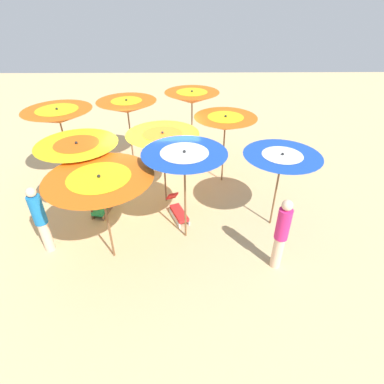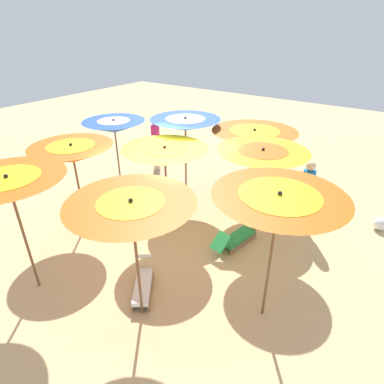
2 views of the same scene
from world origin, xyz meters
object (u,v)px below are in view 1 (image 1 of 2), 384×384
beach_umbrella_3 (127,107)px  lounger_2 (178,211)px  beach_umbrella_0 (59,116)px  beach_umbrella_1 (78,150)px  beach_umbrella_5 (185,159)px  lounger_1 (105,203)px  lounger_0 (142,164)px  beachgoer_0 (40,219)px  beach_umbrella_4 (163,141)px  beach_umbrella_8 (281,162)px  beach_umbrella_2 (101,186)px  beach_umbrella_6 (192,98)px  beach_umbrella_7 (225,123)px  beachgoer_1 (281,233)px

beach_umbrella_3 → lounger_2: bearing=118.4°
beach_umbrella_0 → beach_umbrella_1: size_ratio=1.07×
beach_umbrella_5 → lounger_1: beach_umbrella_5 is taller
beach_umbrella_1 → lounger_0: size_ratio=1.93×
beach_umbrella_1 → beachgoer_0: 1.86m
beach_umbrella_4 → beach_umbrella_5: 1.77m
beach_umbrella_3 → beach_umbrella_4: (-1.37, 2.42, -0.17)m
beach_umbrella_1 → beach_umbrella_8: beach_umbrella_1 is taller
beach_umbrella_2 → lounger_2: bearing=-135.1°
beach_umbrella_8 → lounger_2: bearing=-7.1°
lounger_0 → beach_umbrella_5: bearing=167.2°
beach_umbrella_0 → lounger_2: bearing=151.3°
beach_umbrella_6 → lounger_0: beach_umbrella_6 is taller
lounger_2 → beach_umbrella_2: bearing=-67.6°
beach_umbrella_3 → beach_umbrella_7: beach_umbrella_3 is taller
beachgoer_0 → beachgoer_1: (-5.54, 0.61, 0.02)m
beach_umbrella_5 → beach_umbrella_7: size_ratio=1.09×
beach_umbrella_2 → beach_umbrella_3: beach_umbrella_3 is taller
beach_umbrella_3 → beach_umbrella_6: size_ratio=0.97×
beach_umbrella_2 → beach_umbrella_8: (-4.13, -1.21, -0.10)m
beach_umbrella_3 → beach_umbrella_7: bearing=159.0°
beach_umbrella_0 → beach_umbrella_2: beach_umbrella_0 is taller
beach_umbrella_2 → lounger_1: (0.65, -1.97, -1.85)m
beach_umbrella_4 → beach_umbrella_7: size_ratio=0.99×
beach_umbrella_8 → beachgoer_1: (0.25, 1.58, -0.94)m
beach_umbrella_0 → beach_umbrella_4: size_ratio=1.13×
beach_umbrella_1 → beach_umbrella_5: (-2.65, 0.75, 0.13)m
beach_umbrella_1 → beachgoer_1: beach_umbrella_1 is taller
lounger_1 → beachgoer_0: 2.14m
beach_umbrella_0 → lounger_2: size_ratio=2.18×
lounger_1 → beach_umbrella_3: bearing=-178.7°
beach_umbrella_8 → beachgoer_1: beach_umbrella_8 is taller
beach_umbrella_2 → beach_umbrella_4: (-1.15, -2.35, -0.04)m
lounger_0 → lounger_2: lounger_2 is taller
beach_umbrella_8 → beachgoer_0: bearing=9.5°
beach_umbrella_7 → lounger_2: size_ratio=1.95×
lounger_2 → beach_umbrella_4: bearing=-177.1°
beach_umbrella_7 → lounger_2: bearing=54.1°
beach_umbrella_4 → beachgoer_1: (-2.74, 2.72, -1.01)m
beach_umbrella_6 → beach_umbrella_8: bearing=116.6°
beachgoer_0 → lounger_2: bearing=123.7°
beach_umbrella_5 → beachgoer_0: beach_umbrella_5 is taller
beach_umbrella_6 → beach_umbrella_2: bearing=70.1°
beach_umbrella_0 → beach_umbrella_1: bearing=119.7°
lounger_1 → beachgoer_0: bearing=-20.2°
lounger_2 → beach_umbrella_3: bearing=-174.1°
beach_umbrella_7 → beachgoer_1: bearing=102.9°
beach_umbrella_0 → beach_umbrella_1: (-1.16, 2.03, -0.15)m
beach_umbrella_2 → beach_umbrella_4: bearing=-116.0°
lounger_2 → beachgoer_1: beachgoer_1 is taller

